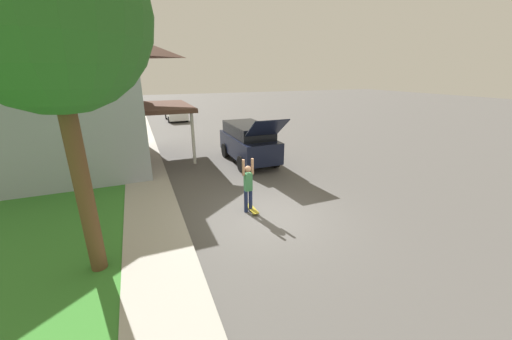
{
  "coord_description": "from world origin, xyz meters",
  "views": [
    {
      "loc": [
        -3.71,
        -7.82,
        4.6
      ],
      "look_at": [
        0.46,
        2.14,
        0.9
      ],
      "focal_mm": 20.0,
      "sensor_mm": 36.0,
      "label": 1
    }
  ],
  "objects_px": {
    "skateboarder": "(248,185)",
    "lawn_tree_near": "(46,13)",
    "car_down_street": "(176,113)",
    "suv_parked": "(249,142)",
    "skateboard": "(252,209)"
  },
  "relations": [
    {
      "from": "suv_parked",
      "to": "car_down_street",
      "type": "xyz_separation_m",
      "value": [
        -1.6,
        16.07,
        -0.41
      ]
    },
    {
      "from": "skateboard",
      "to": "lawn_tree_near",
      "type": "bearing_deg",
      "value": -162.16
    },
    {
      "from": "lawn_tree_near",
      "to": "suv_parked",
      "type": "xyz_separation_m",
      "value": [
        6.63,
        6.96,
        -4.51
      ]
    },
    {
      "from": "skateboard",
      "to": "car_down_street",
      "type": "bearing_deg",
      "value": 88.9
    },
    {
      "from": "car_down_street",
      "to": "skateboard",
      "type": "bearing_deg",
      "value": -91.1
    },
    {
      "from": "suv_parked",
      "to": "skateboard",
      "type": "xyz_separation_m",
      "value": [
        -2.02,
        -5.48,
        -1.04
      ]
    },
    {
      "from": "lawn_tree_near",
      "to": "car_down_street",
      "type": "relative_size",
      "value": 1.83
    },
    {
      "from": "skateboarder",
      "to": "lawn_tree_near",
      "type": "bearing_deg",
      "value": -161.46
    },
    {
      "from": "lawn_tree_near",
      "to": "car_down_street",
      "type": "distance_m",
      "value": 24.09
    },
    {
      "from": "suv_parked",
      "to": "skateboard",
      "type": "height_order",
      "value": "suv_parked"
    },
    {
      "from": "skateboard",
      "to": "suv_parked",
      "type": "bearing_deg",
      "value": 69.8
    },
    {
      "from": "suv_parked",
      "to": "skateboard",
      "type": "distance_m",
      "value": 5.93
    },
    {
      "from": "skateboarder",
      "to": "skateboard",
      "type": "xyz_separation_m",
      "value": [
        0.13,
        -0.02,
        -0.9
      ]
    },
    {
      "from": "lawn_tree_near",
      "to": "skateboard",
      "type": "relative_size",
      "value": 8.92
    },
    {
      "from": "car_down_street",
      "to": "skateboarder",
      "type": "distance_m",
      "value": 21.54
    }
  ]
}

